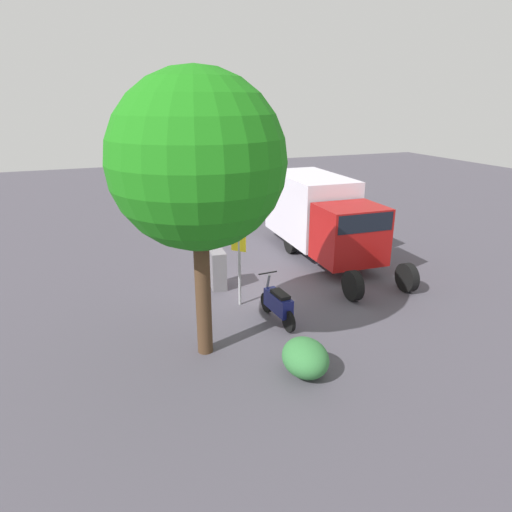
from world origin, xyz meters
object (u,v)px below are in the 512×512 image
object	(u,v)px
motorcycle	(278,304)
utility_cabinet	(218,270)
box_truck_near	(321,214)
street_tree	(198,162)
bike_rack_hoop	(208,273)
stop_sign	(239,242)

from	to	relation	value
motorcycle	utility_cabinet	distance (m)	2.87
box_truck_near	street_tree	size ratio (longest dim) A/B	1.19
street_tree	bike_rack_hoop	bearing A→B (deg)	-16.39
motorcycle	box_truck_near	bearing A→B (deg)	-43.97
stop_sign	utility_cabinet	distance (m)	1.92
street_tree	bike_rack_hoop	xyz separation A→B (m)	(4.81, -1.41, -4.41)
box_truck_near	motorcycle	xyz separation A→B (m)	(-4.43, 3.72, -1.08)
street_tree	utility_cabinet	xyz separation A→B (m)	(3.49, -1.37, -3.81)
street_tree	utility_cabinet	distance (m)	5.35
box_truck_near	utility_cabinet	size ratio (longest dim) A/B	6.19
utility_cabinet	box_truck_near	bearing A→B (deg)	-69.74
stop_sign	bike_rack_hoop	size ratio (longest dim) A/B	3.39
bike_rack_hoop	street_tree	bearing A→B (deg)	163.61
motorcycle	bike_rack_hoop	size ratio (longest dim) A/B	2.13
stop_sign	box_truck_near	bearing A→B (deg)	-54.60
bike_rack_hoop	stop_sign	bearing A→B (deg)	-176.21
stop_sign	utility_cabinet	size ratio (longest dim) A/B	2.38
utility_cabinet	bike_rack_hoop	distance (m)	1.45
stop_sign	street_tree	size ratio (longest dim) A/B	0.46
motorcycle	utility_cabinet	world-z (taller)	utility_cabinet
stop_sign	bike_rack_hoop	world-z (taller)	stop_sign
motorcycle	street_tree	xyz separation A→B (m)	(-0.74, 2.19, 3.89)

